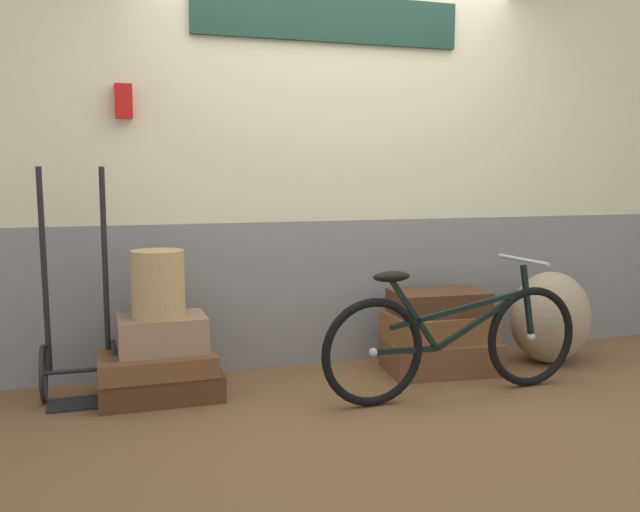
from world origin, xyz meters
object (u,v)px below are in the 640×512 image
(bicycle, at_px, (455,340))
(luggage_trolley, at_px, (78,350))
(suitcase_1, at_px, (157,363))
(suitcase_5, at_px, (439,302))
(suitcase_2, at_px, (162,334))
(suitcase_0, at_px, (161,385))
(burlap_sack, at_px, (550,317))
(suitcase_3, at_px, (441,356))
(wicker_basket, at_px, (158,284))
(suitcase_4, at_px, (440,327))

(bicycle, bearing_deg, luggage_trolley, 164.20)
(suitcase_1, bearing_deg, suitcase_5, 0.79)
(suitcase_5, bearing_deg, suitcase_2, -176.80)
(luggage_trolley, bearing_deg, suitcase_0, -12.68)
(suitcase_5, xyz_separation_m, burlap_sack, (0.81, -0.07, -0.14))
(luggage_trolley, bearing_deg, bicycle, -15.80)
(suitcase_3, distance_m, suitcase_5, 0.35)
(suitcase_1, relative_size, bicycle, 0.39)
(bicycle, bearing_deg, suitcase_0, 163.36)
(wicker_basket, height_order, burlap_sack, wicker_basket)
(suitcase_5, bearing_deg, suitcase_1, -175.62)
(suitcase_2, relative_size, suitcase_4, 0.74)
(suitcase_3, height_order, wicker_basket, wicker_basket)
(suitcase_0, height_order, suitcase_3, suitcase_3)
(suitcase_5, bearing_deg, suitcase_3, -76.29)
(suitcase_0, xyz_separation_m, wicker_basket, (0.00, -0.00, 0.59))
(burlap_sack, relative_size, bicycle, 0.38)
(suitcase_0, bearing_deg, suitcase_3, -0.50)
(suitcase_3, relative_size, bicycle, 0.43)
(suitcase_0, distance_m, burlap_sack, 2.60)
(suitcase_2, bearing_deg, suitcase_5, -0.34)
(suitcase_1, height_order, bicycle, bicycle)
(suitcase_0, xyz_separation_m, burlap_sack, (2.59, -0.05, 0.24))
(suitcase_4, distance_m, wicker_basket, 1.82)
(suitcase_0, relative_size, suitcase_2, 1.40)
(suitcase_0, height_order, luggage_trolley, luggage_trolley)
(suitcase_0, bearing_deg, bicycle, -16.52)
(suitcase_5, height_order, luggage_trolley, luggage_trolley)
(suitcase_2, distance_m, bicycle, 1.68)
(burlap_sack, bearing_deg, suitcase_0, 178.88)
(suitcase_5, relative_size, burlap_sack, 0.95)
(luggage_trolley, xyz_separation_m, bicycle, (2.07, -0.58, 0.04))
(suitcase_5, xyz_separation_m, bicycle, (-0.15, -0.50, -0.12))
(suitcase_2, xyz_separation_m, wicker_basket, (-0.02, -0.02, 0.29))
(suitcase_2, xyz_separation_m, suitcase_5, (1.76, 0.00, 0.08))
(wicker_basket, bearing_deg, luggage_trolley, 167.07)
(suitcase_2, height_order, suitcase_5, suitcase_5)
(suitcase_3, relative_size, suitcase_5, 1.19)
(suitcase_1, height_order, burlap_sack, burlap_sack)
(suitcase_3, height_order, luggage_trolley, luggage_trolley)
(suitcase_0, relative_size, luggage_trolley, 0.52)
(suitcase_0, relative_size, suitcase_4, 1.03)
(suitcase_1, distance_m, suitcase_4, 1.81)
(suitcase_2, bearing_deg, suitcase_1, -135.66)
(wicker_basket, height_order, luggage_trolley, luggage_trolley)
(suitcase_0, height_order, wicker_basket, wicker_basket)
(suitcase_0, bearing_deg, wicker_basket, -65.36)
(suitcase_2, relative_size, wicker_basket, 1.29)
(suitcase_2, relative_size, suitcase_5, 0.83)
(suitcase_2, bearing_deg, luggage_trolley, 169.06)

